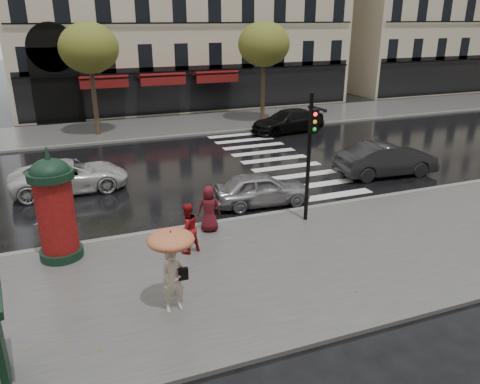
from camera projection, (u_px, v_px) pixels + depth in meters
name	position (u px, v px, depth m)	size (l,w,h in m)	color
ground	(228.00, 268.00, 13.68)	(160.00, 160.00, 0.00)	black
near_sidewalk	(233.00, 274.00, 13.22)	(90.00, 7.00, 0.12)	#474744
far_sidewalk	(129.00, 129.00, 30.25)	(90.00, 6.00, 0.12)	#474744
near_kerb	(199.00, 226.00, 16.28)	(90.00, 0.25, 0.14)	slate
far_kerb	(137.00, 140.00, 27.63)	(90.00, 0.25, 0.14)	slate
zebra_crossing	(275.00, 159.00, 24.08)	(3.60, 11.75, 0.01)	silver
tree_far_left	(89.00, 48.00, 26.90)	(3.40, 3.40, 6.64)	#38281C
tree_far_right	(264.00, 45.00, 30.61)	(3.40, 3.40, 6.64)	#38281C
woman_umbrella	(172.00, 258.00, 11.07)	(1.13, 1.13, 2.17)	beige
woman_red	(187.00, 228.00, 14.09)	(0.78, 0.60, 1.60)	maroon
man_burgundy	(209.00, 209.00, 15.53)	(0.77, 0.50, 1.58)	#501018
morris_column	(55.00, 206.00, 13.51)	(1.29, 1.29, 3.46)	black
traffic_light	(310.00, 146.00, 15.65)	(0.30, 0.43, 4.49)	black
car_silver	(261.00, 189.00, 18.09)	(1.54, 3.82, 1.30)	#A7A6AB
car_darkgrey	(386.00, 159.00, 21.41)	(1.63, 4.66, 1.54)	black
car_white	(70.00, 176.00, 19.53)	(2.19, 4.74, 1.32)	silver
car_black	(288.00, 121.00, 29.49)	(1.97, 4.85, 1.41)	black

